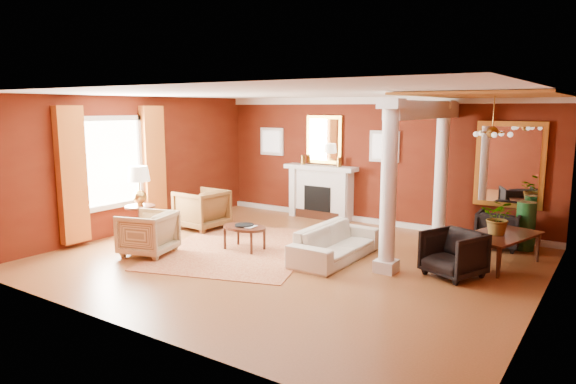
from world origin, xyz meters
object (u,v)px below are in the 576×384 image
Objects in this scene: armchair_stripe at (148,231)px; side_table at (139,190)px; coffee_table at (244,229)px; armchair_leopard at (202,207)px; dining_table at (501,241)px; sofa at (336,237)px.

side_table is (-0.98, 0.67, 0.57)m from armchair_stripe.
armchair_stripe reaches higher than coffee_table.
side_table is at bearing -165.99° from coffee_table.
armchair_leopard is at bearing 156.02° from coffee_table.
armchair_leopard is at bearing 75.13° from side_table.
armchair_leopard is at bearing 113.46° from dining_table.
armchair_leopard reaches higher than coffee_table.
sofa is 2.80m from dining_table.
armchair_stripe is at bearing 19.69° from armchair_leopard.
coffee_table is 0.59× the size of dining_table.
side_table is at bearing 124.65° from dining_table.
dining_table is (6.09, 0.84, -0.06)m from armchair_leopard.
dining_table is at bearing 102.12° from armchair_stripe.
armchair_stripe is at bearing 133.44° from dining_table.
armchair_stripe is (0.61, -2.06, -0.05)m from armchair_leopard.
coffee_table is at bearing 14.01° from side_table.
sofa is 1.77m from coffee_table.
armchair_leopard is 2.05m from coffee_table.
side_table reaches higher than coffee_table.
armchair_stripe is (-2.98, -1.66, 0.04)m from sofa.
armchair_leopard is at bearing 83.57° from sofa.
side_table is 0.98× the size of dining_table.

